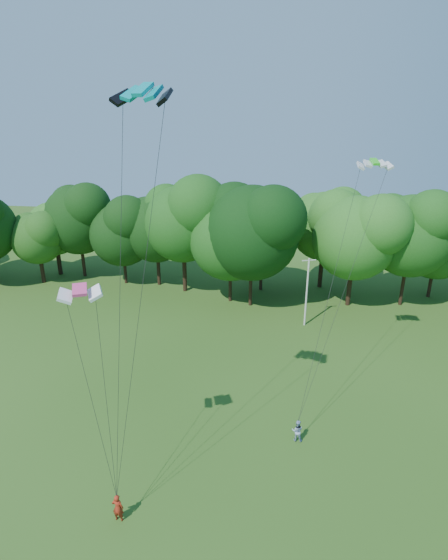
# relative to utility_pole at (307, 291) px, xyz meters

# --- Properties ---
(utility_pole) EXTENTS (1.37, 0.56, 7.12)m
(utility_pole) POSITION_rel_utility_pole_xyz_m (0.00, 0.00, 0.00)
(utility_pole) COLOR silver
(utility_pole) RESTS_ON ground
(kite_flyer_left) EXTENTS (0.64, 0.44, 1.70)m
(kite_flyer_left) POSITION_rel_utility_pole_xyz_m (-10.75, -24.26, -2.85)
(kite_flyer_left) COLOR #A12714
(kite_flyer_left) RESTS_ON ground
(kite_flyer_right) EXTENTS (0.80, 0.64, 1.55)m
(kite_flyer_right) POSITION_rel_utility_pole_xyz_m (-1.21, -16.95, -2.92)
(kite_flyer_right) COLOR #94A9CD
(kite_flyer_right) RESTS_ON ground
(kite_teal) EXTENTS (2.79, 1.73, 0.64)m
(kite_teal) POSITION_rel_utility_pole_xyz_m (-9.01, -20.94, 17.49)
(kite_teal) COLOR #048F93
(kite_teal) RESTS_ON ground
(kite_green) EXTENTS (2.41, 1.29, 0.41)m
(kite_green) POSITION_rel_utility_pole_xyz_m (3.21, -8.99, 13.44)
(kite_green) COLOR #2CD720
(kite_green) RESTS_ON ground
(kite_pink) EXTENTS (2.29, 1.74, 0.37)m
(kite_pink) POSITION_rel_utility_pole_xyz_m (-12.43, -22.07, 8.59)
(kite_pink) COLOR #E23E80
(kite_pink) RESTS_ON ground
(tree_back_west) EXTENTS (6.82, 6.82, 9.93)m
(tree_back_west) POSITION_rel_utility_pole_xyz_m (-32.32, 7.77, 2.50)
(tree_back_west) COLOR #3A2817
(tree_back_west) RESTS_ON ground
(tree_back_center) EXTENTS (11.08, 11.08, 16.12)m
(tree_back_center) POSITION_rel_utility_pole_xyz_m (-5.83, 4.19, 6.37)
(tree_back_center) COLOR black
(tree_back_center) RESTS_ON ground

